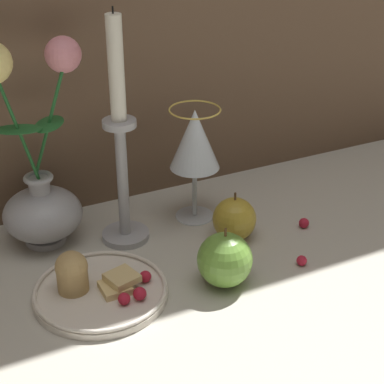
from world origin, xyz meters
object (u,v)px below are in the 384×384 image
(vase, at_px, (39,182))
(candlestick, at_px, (121,151))
(plate_with_pastries, at_px, (96,287))
(apple_beside_vase, at_px, (234,219))
(wine_glass, at_px, (195,143))
(apple_near_glass, at_px, (225,260))

(vase, xyz_separation_m, candlestick, (0.12, -0.05, 0.05))
(plate_with_pastries, distance_m, apple_beside_vase, 0.25)
(plate_with_pastries, relative_size, wine_glass, 0.97)
(apple_beside_vase, bearing_deg, apple_near_glass, -125.70)
(vase, height_order, candlestick, candlestick)
(plate_with_pastries, xyz_separation_m, apple_near_glass, (0.17, -0.05, 0.02))
(apple_beside_vase, distance_m, apple_near_glass, 0.12)
(plate_with_pastries, relative_size, candlestick, 0.51)
(wine_glass, distance_m, candlestick, 0.13)
(plate_with_pastries, bearing_deg, apple_near_glass, -16.05)
(wine_glass, xyz_separation_m, apple_beside_vase, (0.03, -0.09, -0.10))
(plate_with_pastries, height_order, candlestick, candlestick)
(wine_glass, bearing_deg, vase, 172.03)
(vase, xyz_separation_m, wine_glass, (0.25, -0.03, 0.03))
(apple_near_glass, bearing_deg, candlestick, 115.62)
(candlestick, distance_m, apple_near_glass, 0.22)
(candlestick, distance_m, apple_beside_vase, 0.21)
(apple_near_glass, bearing_deg, wine_glass, 76.48)
(vase, distance_m, apple_near_glass, 0.31)
(wine_glass, xyz_separation_m, candlestick, (-0.13, -0.01, 0.02))
(apple_beside_vase, bearing_deg, vase, 155.67)
(vase, bearing_deg, wine_glass, -7.97)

